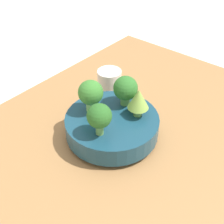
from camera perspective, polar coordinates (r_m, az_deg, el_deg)
ground_plane at (r=0.93m, az=3.00°, el=-5.78°), size 6.00×6.00×0.00m
table at (r=0.92m, az=3.04°, el=-4.97°), size 1.08×0.83×0.04m
bowl at (r=0.88m, az=0.00°, el=-2.51°), size 0.26×0.26×0.07m
romanesco_piece_near at (r=0.84m, az=4.86°, el=2.27°), size 0.06×0.06×0.08m
broccoli_floret_left at (r=0.77m, az=-2.34°, el=-0.84°), size 0.06×0.06×0.09m
broccoli_floret_back at (r=0.85m, az=-3.92°, el=3.38°), size 0.07×0.07×0.10m
broccoli_floret_right at (r=0.88m, az=2.49°, el=4.25°), size 0.07×0.07×0.09m
cup at (r=1.06m, az=-0.47°, el=5.56°), size 0.08×0.08×0.08m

